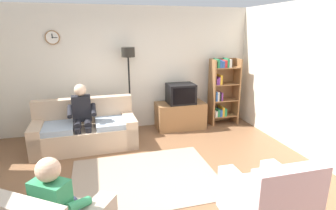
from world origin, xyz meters
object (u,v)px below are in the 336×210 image
(couch, at_px, (85,131))
(tv, at_px, (181,94))
(tv_stand, at_px, (180,115))
(floor_lamp, at_px, (129,66))
(person_on_couch, at_px, (82,114))
(armchair_near_bookshelf, at_px, (266,202))
(person_in_left_armchair, at_px, (60,203))
(bookshelf, at_px, (222,90))

(couch, distance_m, tv, 2.20)
(tv_stand, xyz_separation_m, tv, (0.00, -0.02, 0.52))
(tv_stand, height_order, floor_lamp, floor_lamp)
(tv, relative_size, floor_lamp, 0.32)
(person_on_couch, bearing_deg, floor_lamp, 35.62)
(person_on_couch, bearing_deg, armchair_near_bookshelf, -52.46)
(tv_stand, xyz_separation_m, person_in_left_armchair, (-2.24, -3.18, 0.31))
(tv_stand, xyz_separation_m, person_on_couch, (-2.11, -0.60, 0.40))
(bookshelf, relative_size, armchair_near_bookshelf, 1.75)
(tv_stand, height_order, tv, tv)
(couch, xyz_separation_m, tv, (2.08, 0.47, 0.51))
(couch, relative_size, person_on_couch, 1.55)
(armchair_near_bookshelf, bearing_deg, couch, 126.11)
(floor_lamp, bearing_deg, tv, -6.23)
(bookshelf, bearing_deg, person_in_left_armchair, -135.38)
(tv_stand, xyz_separation_m, floor_lamp, (-1.13, 0.10, 1.15))
(couch, relative_size, armchair_near_bookshelf, 2.14)
(couch, distance_m, bookshelf, 3.23)
(bookshelf, height_order, person_in_left_armchair, bookshelf)
(floor_lamp, xyz_separation_m, person_in_left_armchair, (-1.11, -3.28, -0.85))
(floor_lamp, bearing_deg, bookshelf, -0.78)
(armchair_near_bookshelf, height_order, person_in_left_armchair, person_in_left_armchair)
(couch, xyz_separation_m, bookshelf, (3.14, 0.56, 0.51))
(tv_stand, distance_m, floor_lamp, 1.62)
(tv, bearing_deg, couch, -167.33)
(person_on_couch, height_order, person_in_left_armchair, person_on_couch)
(armchair_near_bookshelf, height_order, person_on_couch, person_on_couch)
(person_on_couch, bearing_deg, couch, 76.80)
(person_on_couch, bearing_deg, person_in_left_armchair, -92.83)
(couch, height_order, tv, tv)
(person_on_couch, distance_m, person_in_left_armchair, 2.58)
(bookshelf, xyz_separation_m, floor_lamp, (-2.19, 0.03, 0.63))
(tv_stand, distance_m, bookshelf, 1.18)
(floor_lamp, bearing_deg, person_in_left_armchair, -108.65)
(floor_lamp, height_order, person_on_couch, floor_lamp)
(bookshelf, bearing_deg, tv, -174.94)
(armchair_near_bookshelf, xyz_separation_m, person_in_left_armchair, (-2.21, 0.13, 0.32))
(tv, height_order, person_in_left_armchair, person_in_left_armchair)
(couch, distance_m, person_on_couch, 0.40)
(tv, xyz_separation_m, person_in_left_armchair, (-2.24, -3.16, -0.21))
(tv, height_order, armchair_near_bookshelf, tv)
(couch, bearing_deg, floor_lamp, 31.82)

